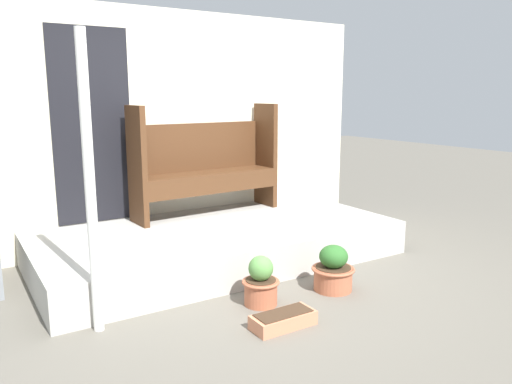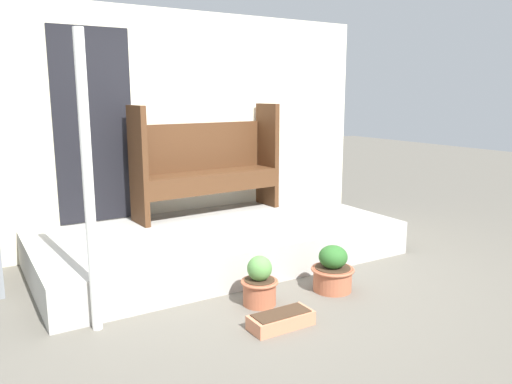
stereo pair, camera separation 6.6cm
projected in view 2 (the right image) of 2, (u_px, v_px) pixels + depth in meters
The scene contains 8 objects.
ground_plane at pixel (256, 288), 4.41m from camera, with size 24.00×24.00×0.00m, color #666056.
porch_slab at pixel (219, 243), 5.16m from camera, with size 3.61×1.75×0.35m.
house_wall at pixel (178, 128), 5.68m from camera, with size 4.81×0.08×2.60m.
support_post at pixel (88, 187), 3.44m from camera, with size 0.07×0.07×2.12m.
bench at pixel (206, 161), 5.62m from camera, with size 1.72×0.50×1.23m.
flower_pot_left at pixel (260, 284), 4.04m from camera, with size 0.31×0.31×0.41m.
flower_pot_middle at pixel (333, 271), 4.33m from camera, with size 0.38×0.38×0.40m.
planter_box_rect at pixel (281, 320), 3.66m from camera, with size 0.49×0.21×0.11m.
Camera 2 is at (-2.16, -3.56, 1.69)m, focal length 35.00 mm.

